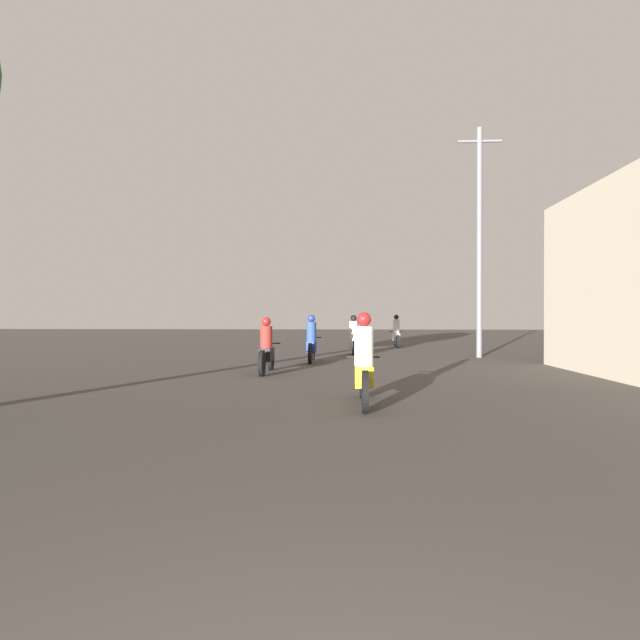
{
  "coord_description": "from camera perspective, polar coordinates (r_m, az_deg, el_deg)",
  "views": [
    {
      "loc": [
        -0.01,
        -0.69,
        1.49
      ],
      "look_at": [
        -1.02,
        17.28,
        1.39
      ],
      "focal_mm": 28.0,
      "sensor_mm": 36.0,
      "label": 1
    }
  ],
  "objects": [
    {
      "name": "motorcycle_white",
      "position": [
        24.92,
        8.7,
        -1.64
      ],
      "size": [
        0.6,
        2.02,
        1.62
      ],
      "rotation": [
        0.0,
        0.0,
        0.17
      ],
      "color": "black",
      "rests_on": "ground_plane"
    },
    {
      "name": "motorcycle_yellow",
      "position": [
        8.53,
        5.02,
        -5.47
      ],
      "size": [
        0.6,
        2.15,
        1.57
      ],
      "rotation": [
        0.0,
        0.0,
        0.15
      ],
      "color": "black",
      "rests_on": "ground_plane"
    },
    {
      "name": "motorcycle_black",
      "position": [
        13.38,
        -6.12,
        -3.47
      ],
      "size": [
        0.6,
        2.15,
        1.49
      ],
      "rotation": [
        0.0,
        0.0,
        0.08
      ],
      "color": "black",
      "rests_on": "ground_plane"
    },
    {
      "name": "utility_pole_far",
      "position": [
        19.54,
        17.75,
        8.9
      ],
      "size": [
        1.6,
        0.2,
        8.48
      ],
      "color": "slate",
      "rests_on": "ground_plane"
    },
    {
      "name": "motorcycle_blue",
      "position": [
        16.49,
        -0.97,
        -2.65
      ],
      "size": [
        0.6,
        1.96,
        1.57
      ],
      "rotation": [
        0.0,
        0.0,
        -0.08
      ],
      "color": "black",
      "rests_on": "ground_plane"
    },
    {
      "name": "motorcycle_silver",
      "position": [
        19.6,
        3.86,
        -2.18
      ],
      "size": [
        0.6,
        2.08,
        1.57
      ],
      "rotation": [
        0.0,
        0.0,
        -0.01
      ],
      "color": "black",
      "rests_on": "ground_plane"
    }
  ]
}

